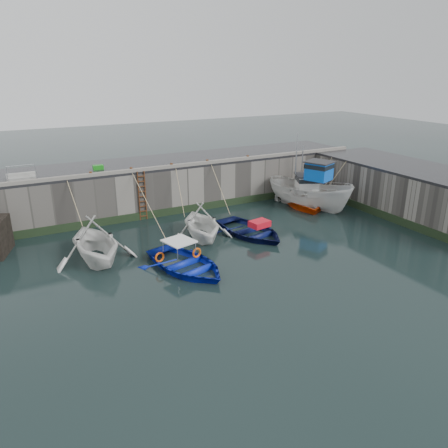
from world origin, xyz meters
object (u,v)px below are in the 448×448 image
ladder (142,196)px  boat_far_white (310,194)px  bollard_e (248,157)px  bollard_d (207,162)px  boat_near_blacktrim (201,237)px  bollard_a (91,174)px  bollard_c (171,165)px  bollard_b (131,170)px  fish_crate (98,167)px  boat_near_white (96,260)px  boat_far_orange (304,197)px  boat_near_navy (250,235)px

ladder → boat_far_white: bearing=-15.3°
ladder → bollard_e: size_ratio=11.43×
bollard_d → bollard_e: 3.20m
boat_near_blacktrim → bollard_a: (-5.01, 4.94, 3.30)m
ladder → boat_far_white: (11.10, -3.03, -0.55)m
ladder → bollard_c: 2.81m
boat_far_white → bollard_a: bearing=143.0°
boat_far_white → bollard_b: bearing=140.2°
bollard_e → boat_near_blacktrim: bearing=-140.5°
bollard_a → bollard_b: 2.50m
fish_crate → bollard_a: bearing=-114.6°
ladder → boat_near_white: size_ratio=0.64×
ladder → boat_near_white: bearing=-129.8°
ladder → boat_near_white: ladder is taller
boat_near_white → bollard_c: 8.90m
boat_near_blacktrim → boat_far_white: 9.29m
boat_far_orange → fish_crate: (-13.67, 3.90, 2.87)m
boat_far_white → bollard_c: boat_far_white is taller
boat_near_white → boat_far_white: bearing=4.1°
bollard_d → boat_near_blacktrim: bearing=-119.5°
fish_crate → bollard_d: (6.99, -1.64, -0.00)m
boat_far_white → fish_crate: bearing=135.8°
bollard_a → bollard_b: size_ratio=1.00×
boat_far_orange → bollard_a: 14.94m
boat_near_navy → bollard_b: size_ratio=17.88×
ladder → bollard_b: bearing=146.1°
bollard_e → bollard_a: bearing=180.0°
bollard_b → bollard_c: 2.70m
bollard_b → bollard_e: bearing=0.0°
bollard_d → boat_near_navy: bearing=-90.5°
ladder → boat_near_blacktrim: size_ratio=0.71×
ladder → bollard_b: (-0.50, 0.34, 1.71)m
boat_near_blacktrim → fish_crate: 8.47m
boat_near_blacktrim → boat_near_white: bearing=-166.8°
bollard_e → bollard_b: bearing=180.0°
boat_near_navy → boat_far_orange: boat_far_orange is taller
boat_near_blacktrim → bollard_d: size_ratio=16.00×
boat_near_blacktrim → boat_far_white: boat_far_white is taller
boat_near_navy → bollard_e: (3.25, 5.88, 3.30)m
boat_near_blacktrim → bollard_c: size_ratio=16.00×
bollard_c → bollard_b: bearing=180.0°
ladder → boat_far_orange: (11.48, -1.93, -1.17)m
boat_far_orange → bollard_b: (-11.98, 2.26, 2.87)m
fish_crate → bollard_a: (-0.81, -1.64, -0.00)m
boat_near_white → bollard_a: bearing=74.8°
fish_crate → bollard_d: bearing=-11.5°
boat_near_navy → bollard_c: bearing=103.8°
boat_near_white → bollard_b: size_ratio=17.97×
boat_near_navy → bollard_a: 10.28m
boat_near_navy → bollard_c: bollard_c is taller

